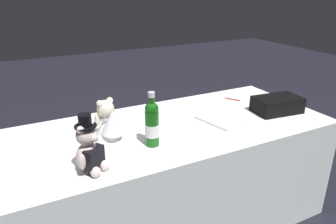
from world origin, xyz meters
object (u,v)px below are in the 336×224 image
Objects in this scene: teddy_bear_groom at (89,150)px; guestbook at (220,120)px; champagne_bottle at (152,123)px; teddy_bear_bride at (108,122)px; signing_pen at (233,99)px; gift_case_black at (277,105)px.

teddy_bear_groom reaches higher than guestbook.
champagne_bottle reaches higher than guestbook.
signing_pen is (-1.04, -0.20, -0.10)m from teddy_bear_bride.
teddy_bear_groom is 1.35m from gift_case_black.
teddy_bear_bride is 1.16m from gift_case_black.
signing_pen is 0.39× the size of guestbook.
teddy_bear_bride reaches higher than signing_pen.
teddy_bear_bride is 0.27m from champagne_bottle.
signing_pen is at bearing -71.03° from gift_case_black.
guestbook is at bearing -166.97° from teddy_bear_groom.
signing_pen is 0.33× the size of gift_case_black.
teddy_bear_bride is (-0.18, -0.30, -0.01)m from teddy_bear_groom.
signing_pen is 0.43m from guestbook.
teddy_bear_groom is 0.35m from teddy_bear_bride.
teddy_bear_groom is 2.59× the size of signing_pen.
signing_pen is at bearing -169.27° from teddy_bear_bride.
gift_case_black is at bearing 160.43° from guestbook.
teddy_bear_bride is at bearing -20.62° from guestbook.
gift_case_black reaches higher than guestbook.
guestbook is (0.32, 0.29, 0.00)m from signing_pen.
teddy_bear_groom is 0.94× the size of champagne_bottle.
teddy_bear_bride is at bearing -6.83° from gift_case_black.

